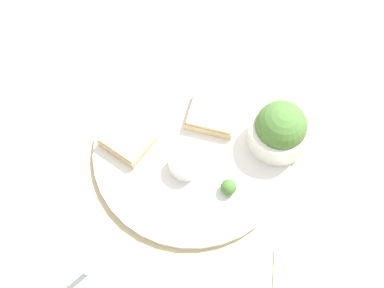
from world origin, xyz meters
TOP-DOWN VIEW (x-y plane):
  - ground_plane at (0.00, 0.00)m, footprint 4.00×4.00m
  - dinner_plate at (0.00, 0.00)m, footprint 0.33×0.33m
  - salad_bowl at (-0.08, -0.12)m, footprint 0.10×0.10m
  - sauce_ramekin at (-0.02, 0.03)m, footprint 0.05×0.05m
  - cheese_toast_near at (0.02, -0.07)m, footprint 0.11×0.11m
  - cheese_toast_far at (0.08, 0.08)m, footprint 0.09×0.08m
  - wine_glass at (-0.06, 0.25)m, footprint 0.09×0.09m
  - garnish at (-0.09, 0.00)m, footprint 0.03×0.03m

SIDE VIEW (x-z plane):
  - ground_plane at x=0.00m, z-range 0.00..0.00m
  - dinner_plate at x=0.00m, z-range 0.00..0.01m
  - cheese_toast_near at x=0.02m, z-range 0.01..0.04m
  - cheese_toast_far at x=0.08m, z-range 0.01..0.04m
  - garnish at x=-0.09m, z-range 0.01..0.04m
  - sauce_ramekin at x=-0.02m, z-range 0.02..0.04m
  - salad_bowl at x=-0.08m, z-range 0.01..0.10m
  - wine_glass at x=-0.06m, z-range 0.04..0.23m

